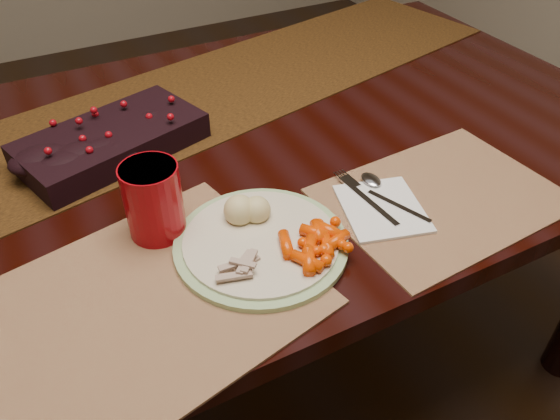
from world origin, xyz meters
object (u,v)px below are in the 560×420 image
napkin (382,208)px  red_cup (153,201)px  centerpiece (111,137)px  baby_carrots (311,246)px  turkey_shreds (240,268)px  dining_table (231,277)px  mashed_potatoes (256,211)px  dinner_plate (261,243)px  placemat_main (442,197)px

napkin → red_cup: size_ratio=1.22×
centerpiece → napkin: centerpiece is taller
napkin → red_cup: 0.38m
centerpiece → napkin: 0.53m
baby_carrots → centerpiece: bearing=114.0°
turkey_shreds → red_cup: bearing=115.0°
centerpiece → baby_carrots: size_ratio=3.47×
dining_table → napkin: (0.17, -0.32, 0.38)m
dining_table → centerpiece: centerpiece is taller
dining_table → turkey_shreds: turkey_shreds is taller
red_cup → turkey_shreds: bearing=-65.0°
turkey_shreds → red_cup: red_cup is taller
mashed_potatoes → napkin: size_ratio=0.57×
mashed_potatoes → turkey_shreds: bearing=-128.4°
dinner_plate → baby_carrots: bearing=-45.9°
centerpiece → dinner_plate: bearing=-70.0°
baby_carrots → napkin: baby_carrots is taller
turkey_shreds → dining_table: bearing=71.9°
red_cup → dinner_plate: bearing=-40.1°
dining_table → turkey_shreds: 0.54m
turkey_shreds → placemat_main: bearing=2.1°
dinner_plate → red_cup: red_cup is taller
mashed_potatoes → dining_table: bearing=80.4°
dinner_plate → baby_carrots: (0.06, -0.06, 0.02)m
dining_table → turkey_shreds: bearing=-108.1°
napkin → placemat_main: bearing=5.8°
red_cup → placemat_main: bearing=-17.0°
mashed_potatoes → napkin: (0.21, -0.05, -0.04)m
mashed_potatoes → red_cup: 0.16m
dinner_plate → turkey_shreds: size_ratio=4.44×
dining_table → red_cup: (-0.19, -0.19, 0.44)m
dinner_plate → dining_table: bearing=79.4°
placemat_main → napkin: size_ratio=2.63×
dining_table → centerpiece: 0.46m
mashed_potatoes → red_cup: red_cup is taller
dinner_plate → mashed_potatoes: 0.05m
dinner_plate → centerpiece: bearing=110.0°
turkey_shreds → napkin: bearing=6.9°
dining_table → napkin: 0.52m
turkey_shreds → mashed_potatoes: bearing=51.6°
centerpiece → turkey_shreds: (0.08, -0.43, -0.01)m
placemat_main → mashed_potatoes: size_ratio=4.61×
centerpiece → turkey_shreds: bearing=-79.4°
dining_table → baby_carrots: size_ratio=18.08×
dinner_plate → napkin: size_ratio=1.80×
baby_carrots → mashed_potatoes: (-0.04, 0.10, 0.02)m
placemat_main → mashed_potatoes: 0.34m
mashed_potatoes → dinner_plate: bearing=-106.8°
placemat_main → dinner_plate: (-0.34, 0.03, 0.01)m
mashed_potatoes → baby_carrots: bearing=-65.7°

